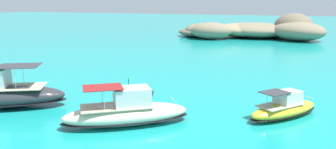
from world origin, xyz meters
TOP-DOWN VIEW (x-y plane):
  - islet_large at (2.35, 70.10)m, footprint 28.93×20.71m
  - islet_small at (-11.87, 65.15)m, footprint 15.20×13.81m
  - motorboat_cream at (0.45, 8.13)m, footprint 8.32×7.27m
  - motorboat_yellow at (10.04, 13.81)m, footprint 5.22×6.25m
  - channel_buoy at (-3.40, 15.34)m, footprint 0.56×0.56m

SIDE VIEW (x-z plane):
  - channel_buoy at x=-3.40m, z-range -0.40..1.08m
  - motorboat_yellow at x=10.04m, z-range -0.36..1.63m
  - motorboat_cream at x=0.45m, z-range -0.49..2.19m
  - islet_small at x=-11.87m, z-range -0.31..3.30m
  - islet_large at x=2.35m, z-range -0.92..4.66m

